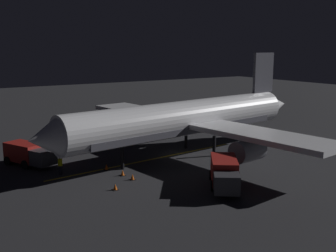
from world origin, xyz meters
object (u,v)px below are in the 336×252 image
at_px(airliner, 188,120).
at_px(traffic_cone_far, 115,187).
at_px(catering_truck, 224,174).
at_px(traffic_cone_under_wing, 132,177).
at_px(baggage_truck, 28,154).
at_px(ground_crew_worker, 60,165).
at_px(traffic_cone_near_right, 123,173).
at_px(traffic_cone_near_left, 107,167).

relative_size(airliner, traffic_cone_far, 65.22).
distance_m(airliner, catering_truck, 11.64).
relative_size(traffic_cone_under_wing, traffic_cone_far, 1.00).
bearing_deg(traffic_cone_far, baggage_truck, 20.10).
distance_m(catering_truck, traffic_cone_far, 9.19).
height_order(airliner, catering_truck, airliner).
relative_size(baggage_truck, ground_crew_worker, 3.47).
relative_size(ground_crew_worker, traffic_cone_far, 3.16).
xyz_separation_m(catering_truck, traffic_cone_far, (4.48, 7.96, -1.00)).
distance_m(catering_truck, ground_crew_worker, 15.24).
height_order(baggage_truck, traffic_cone_far, baggage_truck).
bearing_deg(traffic_cone_near_right, airliner, -72.55).
bearing_deg(traffic_cone_far, ground_crew_worker, 19.98).
bearing_deg(traffic_cone_far, traffic_cone_near_right, -35.40).
bearing_deg(baggage_truck, traffic_cone_far, -159.90).
height_order(traffic_cone_near_right, traffic_cone_far, same).
xyz_separation_m(ground_crew_worker, traffic_cone_far, (-6.66, -2.42, -0.64)).
height_order(ground_crew_worker, traffic_cone_under_wing, ground_crew_worker).
distance_m(baggage_truck, traffic_cone_near_right, 10.30).
distance_m(baggage_truck, ground_crew_worker, 4.89).
height_order(airliner, baggage_truck, airliner).
bearing_deg(traffic_cone_near_left, airliner, -87.44).
height_order(traffic_cone_under_wing, traffic_cone_far, same).
xyz_separation_m(baggage_truck, traffic_cone_near_left, (-5.49, -5.94, -0.92)).
xyz_separation_m(baggage_truck, traffic_cone_near_right, (-8.02, -6.40, -0.92)).
height_order(catering_truck, traffic_cone_near_right, catering_truck).
xyz_separation_m(baggage_truck, ground_crew_worker, (-4.58, -1.69, -0.29)).
bearing_deg(airliner, catering_truck, 160.53).
bearing_deg(baggage_truck, traffic_cone_under_wing, -145.64).
distance_m(airliner, traffic_cone_near_left, 10.58).
relative_size(catering_truck, traffic_cone_near_right, 11.07).
bearing_deg(traffic_cone_under_wing, traffic_cone_near_right, 6.33).
relative_size(baggage_truck, traffic_cone_near_right, 10.96).
height_order(ground_crew_worker, traffic_cone_near_right, ground_crew_worker).
bearing_deg(catering_truck, baggage_truck, 37.53).
bearing_deg(airliner, traffic_cone_far, 117.82).
height_order(traffic_cone_near_right, traffic_cone_under_wing, same).
bearing_deg(baggage_truck, catering_truck, -142.47).
height_order(airliner, traffic_cone_near_left, airliner).
relative_size(ground_crew_worker, traffic_cone_near_right, 3.16).
xyz_separation_m(ground_crew_worker, traffic_cone_under_wing, (-5.04, -4.89, -0.64)).
bearing_deg(airliner, baggage_truck, 72.34).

